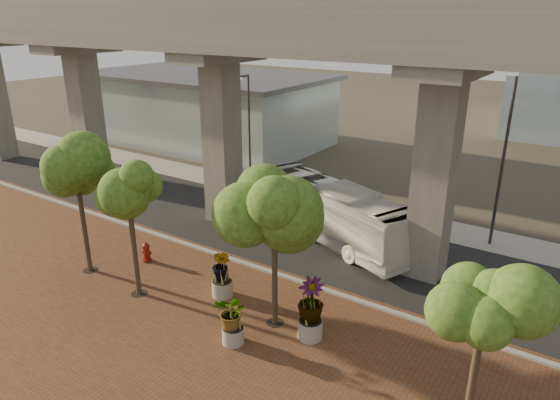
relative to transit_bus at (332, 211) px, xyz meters
The scene contains 18 objects.
ground 3.52m from the transit_bus, 98.44° to the right, with size 160.00×160.00×0.00m, color #3C372B.
brick_plaza 11.25m from the transit_bus, 92.39° to the right, with size 70.00×13.00×0.06m, color brown.
asphalt_road 1.94m from the transit_bus, 112.24° to the right, with size 90.00×8.00×0.04m, color black.
curb_strip 5.36m from the transit_bus, 95.18° to the right, with size 70.00×0.25×0.16m, color #9E9A93.
far_sidewalk 4.63m from the transit_bus, 96.09° to the left, with size 90.00×3.00×0.06m, color #9E9A93.
transit_viaduct 5.89m from the transit_bus, 112.24° to the right, with size 72.00×5.60×12.40m.
station_pavilion 24.23m from the transit_bus, 147.85° to the left, with size 23.00×13.00×6.30m.
transit_bus is the anchor object (origin of this frame).
fire_hydrant 9.72m from the transit_bus, 128.99° to the right, with size 0.50×0.45×0.99m.
planter_front 10.33m from the transit_bus, 81.77° to the right, with size 1.78×1.78×1.96m.
planter_right 9.13m from the transit_bus, 66.46° to the right, with size 2.27×2.27×2.43m.
planter_left 7.97m from the transit_bus, 96.96° to the right, with size 1.98×1.98×2.18m.
street_tree_far_west 12.77m from the transit_bus, 128.20° to the right, with size 3.46×3.46×6.56m.
street_tree_near_west 11.10m from the transit_bus, 112.46° to the right, with size 3.04×3.04×6.15m.
street_tree_near_east 9.14m from the transit_bus, 76.28° to the right, with size 4.17×4.17×6.55m.
street_tree_far_east 13.90m from the transit_bus, 44.87° to the right, with size 3.02×3.02×5.86m.
streetlamp_west 10.00m from the transit_bus, 154.50° to the left, with size 0.38×1.11×7.69m.
streetlamp_east 9.07m from the transit_bus, 26.94° to the left, with size 0.45×1.31×9.02m.
Camera 1 is at (11.90, -18.85, 11.36)m, focal length 32.00 mm.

